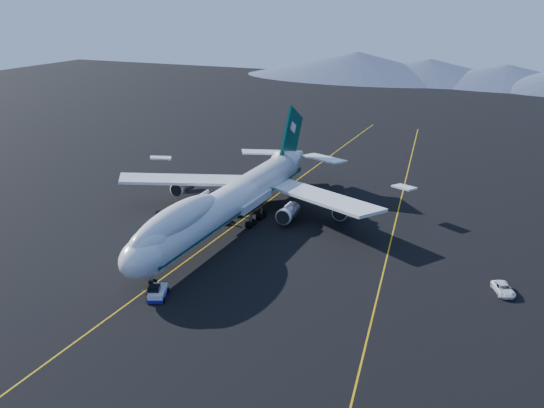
% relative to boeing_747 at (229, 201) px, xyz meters
% --- Properties ---
extents(ground, '(500.00, 500.00, 0.00)m').
position_rel_boeing_747_xyz_m(ground, '(-0.00, -0.03, -5.81)').
color(ground, black).
rests_on(ground, ground).
extents(taxiway_line_main, '(0.25, 220.00, 0.01)m').
position_rel_boeing_747_xyz_m(taxiway_line_main, '(-0.00, -0.03, -5.80)').
color(taxiway_line_main, '#C5950B').
rests_on(taxiway_line_main, ground).
extents(taxiway_line_side, '(28.08, 198.09, 0.01)m').
position_rel_boeing_747_xyz_m(taxiway_line_side, '(30.00, 9.97, -5.80)').
color(taxiway_line_side, '#C5950B').
rests_on(taxiway_line_side, ground).
extents(boeing_747, '(59.62, 72.43, 19.37)m').
position_rel_boeing_747_xyz_m(boeing_747, '(0.00, 0.00, 0.00)').
color(boeing_747, silver).
rests_on(boeing_747, ground).
extents(pushback_tug, '(3.99, 5.32, 2.08)m').
position_rel_boeing_747_xyz_m(pushback_tug, '(3.00, -29.53, -5.16)').
color(pushback_tug, silver).
rests_on(pushback_tug, ground).
extents(service_van, '(4.35, 5.87, 1.48)m').
position_rel_boeing_747_xyz_m(service_van, '(51.15, -7.16, -5.07)').
color(service_van, white).
rests_on(service_van, ground).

